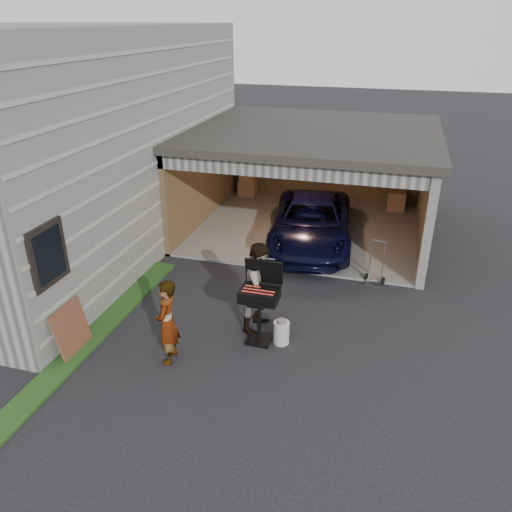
% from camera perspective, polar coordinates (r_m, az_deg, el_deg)
% --- Properties ---
extents(ground, '(80.00, 80.00, 0.00)m').
position_cam_1_polar(ground, '(9.63, -5.73, -10.43)').
color(ground, black).
rests_on(ground, ground).
extents(house, '(7.00, 11.00, 5.50)m').
position_cam_1_polar(house, '(14.67, -23.05, 12.24)').
color(house, '#474744').
rests_on(house, ground).
extents(groundcover_strip, '(0.50, 8.00, 0.06)m').
position_cam_1_polar(groundcover_strip, '(9.89, -20.39, -10.87)').
color(groundcover_strip, '#193814').
rests_on(groundcover_strip, ground).
extents(garage, '(6.80, 6.30, 2.90)m').
position_cam_1_polar(garage, '(14.66, 6.59, 10.50)').
color(garage, '#605E59').
rests_on(garage, ground).
extents(minivan, '(2.59, 4.67, 1.24)m').
position_cam_1_polar(minivan, '(13.52, 6.36, 3.60)').
color(minivan, black).
rests_on(minivan, ground).
extents(woman, '(0.48, 0.64, 1.61)m').
position_cam_1_polar(woman, '(8.98, -10.11, -7.45)').
color(woman, '#98B1C0').
rests_on(woman, ground).
extents(man, '(0.91, 1.04, 1.83)m').
position_cam_1_polar(man, '(9.72, 0.58, -3.54)').
color(man, '#4F311F').
rests_on(man, ground).
extents(bbq_grill, '(0.72, 0.63, 1.60)m').
position_cam_1_polar(bbq_grill, '(9.31, 0.45, -4.69)').
color(bbq_grill, black).
rests_on(bbq_grill, ground).
extents(propane_tank, '(0.37, 0.37, 0.46)m').
position_cam_1_polar(propane_tank, '(9.62, 2.92, -8.73)').
color(propane_tank, silver).
rests_on(propane_tank, ground).
extents(plywood_panel, '(0.24, 0.85, 0.94)m').
position_cam_1_polar(plywood_panel, '(9.86, -20.36, -7.88)').
color(plywood_panel, brown).
rests_on(plywood_panel, ground).
extents(hand_truck, '(0.48, 0.42, 1.10)m').
position_cam_1_polar(hand_truck, '(11.97, 13.39, -2.17)').
color(hand_truck, slate).
rests_on(hand_truck, ground).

